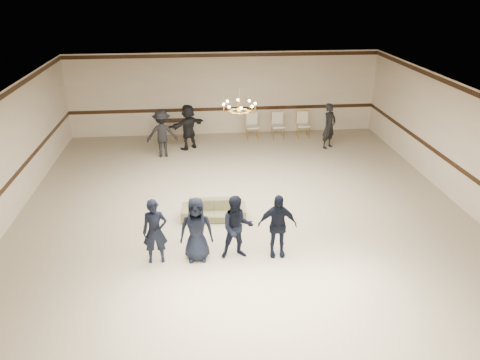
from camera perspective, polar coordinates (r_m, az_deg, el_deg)
The scene contains 16 objects.
room at distance 12.01m, azimuth 0.41°, elevation 2.68°, with size 12.01×14.01×3.21m.
chair_rail at distance 18.82m, azimuth -1.88°, elevation 8.59°, with size 12.00×0.02×0.14m, color black.
crown_molding at distance 18.39m, azimuth -1.97°, elevation 14.86°, with size 12.00×0.02×0.14m, color black.
chandelier at distance 12.58m, azimuth -0.07°, elevation 9.75°, with size 0.94×0.94×0.89m, color gold, non-canonical shape.
boy_a at distance 10.49m, azimuth -10.24°, elevation -6.16°, with size 0.55×0.36×1.50m, color black.
boy_b at distance 10.45m, azimuth -5.30°, elevation -5.99°, with size 0.73×0.48×1.50m, color black.
boy_c at distance 10.48m, azimuth -0.35°, elevation -5.77°, with size 0.73×0.57×1.50m, color black.
boy_d at distance 10.60m, azimuth 4.52°, elevation -5.51°, with size 0.88×0.37×1.50m, color black.
settee at distance 12.34m, azimuth -3.22°, elevation -3.65°, with size 1.67×0.65×0.49m, color #696646.
adult_left at distance 16.58m, azimuth -9.40°, elevation 5.55°, with size 1.07×0.62×1.66m, color black.
adult_mid at distance 17.21m, azimuth -6.28°, elevation 6.41°, with size 1.54×0.49×1.66m, color black.
adult_right at distance 17.52m, azimuth 10.74°, elevation 6.44°, with size 0.60×0.40×1.66m, color black.
banquet_chair_left at distance 18.28m, azimuth 1.50°, elevation 6.50°, with size 0.48×0.48×1.00m, color beige, non-canonical shape.
banquet_chair_mid at distance 18.43m, azimuth 4.61°, elevation 6.57°, with size 0.48×0.48×1.00m, color beige, non-canonical shape.
banquet_chair_right at distance 18.63m, azimuth 7.66°, elevation 6.63°, with size 0.48×0.48×1.00m, color beige, non-canonical shape.
console_table at distance 18.38m, azimuth -7.95°, elevation 6.04°, with size 0.95×0.40×0.80m, color black.
Camera 1 is at (-1.20, -11.14, 5.91)m, focal length 35.28 mm.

